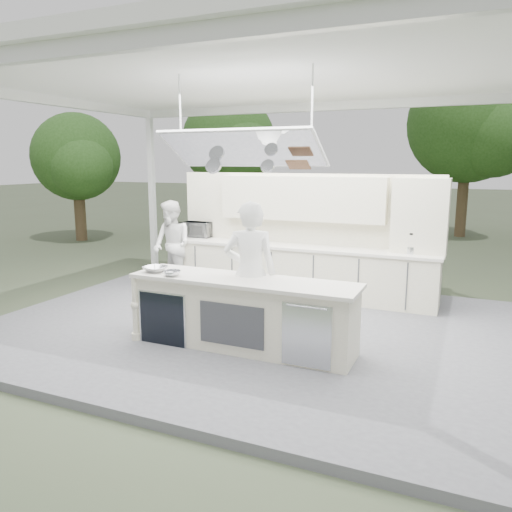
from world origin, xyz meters
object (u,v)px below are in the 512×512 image
at_px(back_counter, 298,270).
at_px(head_chef, 250,273).
at_px(sous_chef, 172,245).
at_px(demo_island, 242,313).

bearing_deg(back_counter, head_chef, -85.45).
bearing_deg(sous_chef, demo_island, -17.72).
relative_size(demo_island, sous_chef, 1.79).
relative_size(back_counter, sous_chef, 2.93).
relative_size(demo_island, back_counter, 0.61).
distance_m(head_chef, sous_chef, 3.35).
xyz_separation_m(back_counter, sous_chef, (-2.41, -0.50, 0.39)).
height_order(head_chef, sous_chef, head_chef).
height_order(back_counter, head_chef, head_chef).
bearing_deg(back_counter, demo_island, -86.37).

